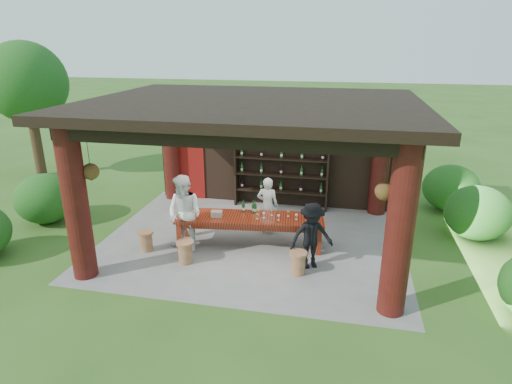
% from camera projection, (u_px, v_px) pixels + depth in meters
% --- Properties ---
extents(ground, '(90.00, 90.00, 0.00)m').
position_uv_depth(ground, '(253.00, 240.00, 10.82)').
color(ground, '#2D5119').
rests_on(ground, ground).
extents(pavilion, '(7.50, 6.00, 3.60)m').
position_uv_depth(pavilion, '(256.00, 154.00, 10.50)').
color(pavilion, slate).
rests_on(pavilion, ground).
extents(wine_shelf, '(2.80, 0.42, 2.46)m').
position_uv_depth(wine_shelf, '(281.00, 167.00, 12.60)').
color(wine_shelf, black).
rests_on(wine_shelf, ground).
extents(tasting_table, '(3.64, 1.32, 0.75)m').
position_uv_depth(tasting_table, '(250.00, 221.00, 10.36)').
color(tasting_table, '#60130D').
rests_on(tasting_table, ground).
extents(stool_near_left, '(0.40, 0.40, 0.52)m').
position_uv_depth(stool_near_left, '(185.00, 252.00, 9.63)').
color(stool_near_left, brown).
rests_on(stool_near_left, ground).
extents(stool_near_right, '(0.39, 0.39, 0.51)m').
position_uv_depth(stool_near_right, '(298.00, 262.00, 9.17)').
color(stool_near_right, brown).
rests_on(stool_near_right, ground).
extents(stool_far_left, '(0.38, 0.38, 0.50)m').
position_uv_depth(stool_far_left, '(146.00, 240.00, 10.20)').
color(stool_far_left, brown).
rests_on(stool_far_left, ground).
extents(host, '(0.56, 0.37, 1.51)m').
position_uv_depth(host, '(267.00, 206.00, 10.99)').
color(host, white).
rests_on(host, ground).
extents(guest_woman, '(1.07, 0.94, 1.85)m').
position_uv_depth(guest_woman, '(185.00, 214.00, 10.03)').
color(guest_woman, white).
rests_on(guest_woman, ground).
extents(guest_man, '(1.12, 0.91, 1.51)m').
position_uv_depth(guest_man, '(312.00, 236.00, 9.29)').
color(guest_man, black).
rests_on(guest_man, ground).
extents(table_bottles, '(0.38, 0.10, 0.31)m').
position_uv_depth(table_bottles, '(251.00, 207.00, 10.53)').
color(table_bottles, '#194C1E').
rests_on(table_bottles, tasting_table).
extents(table_glasses, '(1.01, 0.38, 0.15)m').
position_uv_depth(table_glasses, '(273.00, 215.00, 10.24)').
color(table_glasses, silver).
rests_on(table_glasses, tasting_table).
extents(napkin_basket, '(0.28, 0.21, 0.14)m').
position_uv_depth(napkin_basket, '(217.00, 214.00, 10.30)').
color(napkin_basket, '#BF6672').
rests_on(napkin_basket, tasting_table).
extents(shrubs, '(13.25, 6.99, 1.36)m').
position_uv_depth(shrubs, '(294.00, 220.00, 10.62)').
color(shrubs, '#194C14').
rests_on(shrubs, ground).
extents(trees, '(21.64, 8.93, 4.80)m').
position_uv_depth(trees, '(389.00, 100.00, 10.66)').
color(trees, '#3F2819').
rests_on(trees, ground).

